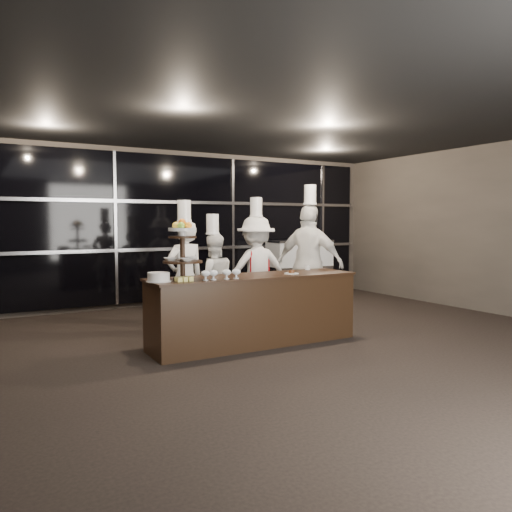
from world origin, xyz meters
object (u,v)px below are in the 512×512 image
display_stand (182,245)px  layer_cake (159,277)px  chef_d (310,263)px  display_case (300,267)px  buffet_counter (254,309)px  chef_a (185,276)px  chef_b (213,280)px  chef_c (256,269)px

display_stand → layer_cake: 0.49m
chef_d → display_case: bearing=59.0°
buffet_counter → chef_a: (-0.57, 1.02, 0.38)m
buffet_counter → chef_b: size_ratio=1.63×
chef_b → chef_d: size_ratio=0.79×
buffet_counter → chef_d: 1.68m
display_stand → chef_c: (1.72, 1.21, -0.47)m
buffet_counter → layer_cake: bearing=-177.8°
chef_b → chef_c: 0.76m
display_case → chef_b: bearing=-149.1°
display_stand → chef_b: 1.67m
layer_cake → chef_d: 2.86m
chef_a → chef_b: chef_a is taller
display_case → chef_b: chef_b is taller
layer_cake → chef_d: bearing=15.9°
chef_a → chef_d: size_ratio=0.88×
layer_cake → chef_c: size_ratio=0.15×
chef_d → chef_c: bearing=146.2°
display_case → chef_a: 3.77m
buffet_counter → layer_cake: size_ratio=9.47×
display_case → chef_d: (-1.28, -2.14, 0.28)m
chef_c → display_case: bearing=39.9°
buffet_counter → layer_cake: 1.42m
display_stand → chef_a: 1.21m
chef_a → chef_c: size_ratio=0.96×
buffet_counter → display_stand: size_ratio=3.81×
buffet_counter → chef_b: (-0.03, 1.23, 0.27)m
display_stand → layer_cake: display_stand is taller
chef_b → chef_c: size_ratio=0.87×
display_stand → chef_d: 2.56m
buffet_counter → chef_c: (0.72, 1.21, 0.40)m
chef_a → buffet_counter: bearing=-60.7°
chef_b → display_stand: bearing=-128.2°
chef_b → chef_d: chef_d is taller
chef_c → chef_b: bearing=178.4°
chef_d → display_stand: bearing=-163.2°
chef_b → buffet_counter: bearing=-88.4°
layer_cake → chef_d: size_ratio=0.14×
display_case → chef_b: 3.19m
chef_a → chef_d: 2.02m
buffet_counter → chef_b: 1.26m
display_stand → chef_c: 2.15m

